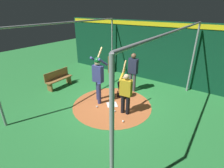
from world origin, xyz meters
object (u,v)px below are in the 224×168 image
(home_plate, at_px, (112,105))
(batter, at_px, (98,75))
(umpire, at_px, (133,70))
(baseball_0, at_px, (123,121))
(visitor, at_px, (126,91))
(baseball_1, at_px, (97,107))
(catcher, at_px, (123,89))
(bat_rack, at_px, (112,64))
(baseball_2, at_px, (115,111))
(bench, at_px, (58,79))

(home_plate, relative_size, batter, 0.19)
(home_plate, relative_size, umpire, 0.23)
(batter, xyz_separation_m, baseball_0, (0.68, 1.63, -1.16))
(umpire, xyz_separation_m, visitor, (1.86, 0.72, -0.12))
(baseball_1, bearing_deg, batter, -149.99)
(umpire, distance_m, visitor, 2.00)
(catcher, xyz_separation_m, bat_rack, (-2.47, -2.32, 0.10))
(visitor, bearing_deg, batter, -103.09)
(home_plate, bearing_deg, catcher, 179.08)
(umpire, bearing_deg, home_plate, -0.69)
(bat_rack, xyz_separation_m, baseball_2, (3.67, 2.69, -0.44))
(batter, height_order, bench, batter)
(bench, bearing_deg, catcher, 105.32)
(home_plate, xyz_separation_m, catcher, (-0.83, 0.01, 0.37))
(batter, distance_m, baseball_2, 1.58)
(umpire, height_order, baseball_2, umpire)
(umpire, height_order, baseball_0, umpire)
(batter, distance_m, umpire, 1.86)
(bat_rack, bearing_deg, umpire, 54.91)
(batter, distance_m, bench, 2.70)
(visitor, height_order, bat_rack, visitor)
(baseball_0, xyz_separation_m, baseball_1, (-0.23, -1.37, 0.00))
(catcher, distance_m, baseball_2, 1.31)
(visitor, height_order, baseball_0, visitor)
(bench, xyz_separation_m, baseball_1, (0.45, 2.85, -0.39))
(baseball_2, bearing_deg, catcher, -162.77)
(catcher, distance_m, baseball_0, 1.88)
(bat_rack, bearing_deg, catcher, 43.16)
(home_plate, xyz_separation_m, umpire, (-1.67, 0.02, 1.03))
(visitor, xyz_separation_m, baseball_0, (0.55, 0.25, -0.88))
(visitor, height_order, baseball_1, visitor)
(home_plate, xyz_separation_m, bat_rack, (-3.30, -2.30, 0.48))
(home_plate, xyz_separation_m, baseball_0, (0.74, 0.99, 0.03))
(baseball_0, relative_size, baseball_2, 1.00)
(visitor, distance_m, bat_rack, 4.66)
(umpire, height_order, visitor, visitor)
(batter, height_order, catcher, batter)
(catcher, relative_size, baseball_1, 13.22)
(visitor, bearing_deg, catcher, -152.04)
(visitor, bearing_deg, bench, -99.48)
(baseball_0, bearing_deg, batter, -112.65)
(home_plate, xyz_separation_m, batter, (0.06, -0.64, 1.19))
(umpire, distance_m, bench, 3.73)
(baseball_0, bearing_deg, catcher, -148.12)
(batter, relative_size, visitor, 1.14)
(umpire, distance_m, bat_rack, 2.89)
(bat_rack, distance_m, baseball_2, 4.58)
(bench, relative_size, baseball_0, 19.16)
(catcher, relative_size, umpire, 0.53)
(catcher, distance_m, bench, 3.36)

